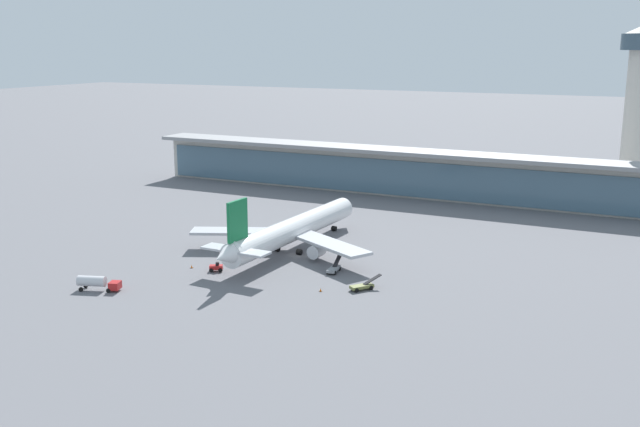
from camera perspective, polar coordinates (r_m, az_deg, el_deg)
ground_plane at (r=170.31m, az=-1.72°, el=-3.28°), size 1200.00×1200.00×0.00m
airliner_on_stand at (r=172.31m, az=-2.25°, el=-1.30°), size 47.60×61.89×16.49m
service_truck_near_nose_olive at (r=146.90m, az=3.34°, el=-5.65°), size 5.15×6.26×2.70m
service_truck_under_wing_red at (r=173.77m, az=-6.44°, el=-2.45°), size 6.56×6.99×3.10m
service_truck_mid_apron_grey at (r=157.85m, az=1.09°, el=-4.30°), size 2.44×6.92×2.70m
service_truck_by_tail_red at (r=159.92m, az=-8.08°, el=-4.17°), size 3.33×2.85×2.05m
service_truck_on_taxiway_red at (r=152.67m, az=-16.96°, el=-5.14°), size 8.87×4.91×2.95m
terminal_building at (r=237.41m, az=6.90°, el=3.24°), size 183.60×12.80×15.20m
control_tower at (r=255.40m, az=23.37°, el=8.43°), size 12.00×12.00×58.48m
safety_cone_alpha at (r=145.91m, az=0.05°, el=-5.97°), size 0.62×0.62×0.70m
safety_cone_bravo at (r=161.63m, az=-8.23°, el=-4.20°), size 0.62×0.62×0.70m
safety_cone_charlie at (r=163.20m, az=-9.95°, el=-4.09°), size 0.62×0.62×0.70m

